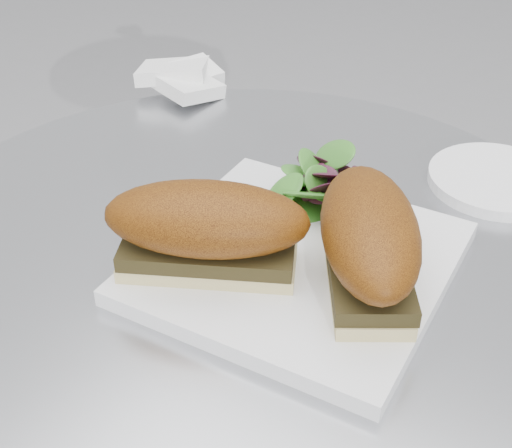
{
  "coord_description": "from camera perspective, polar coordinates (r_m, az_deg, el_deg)",
  "views": [
    {
      "loc": [
        0.3,
        -0.44,
        1.13
      ],
      "look_at": [
        0.02,
        -0.01,
        0.77
      ],
      "focal_mm": 50.0,
      "sensor_mm": 36.0,
      "label": 1
    }
  ],
  "objects": [
    {
      "name": "saucer",
      "position": [
        0.8,
        18.67,
        3.36
      ],
      "size": [
        0.14,
        0.14,
        0.01
      ],
      "primitive_type": "cylinder",
      "color": "white",
      "rests_on": "table"
    },
    {
      "name": "plate",
      "position": [
        0.64,
        3.35,
        -3.07
      ],
      "size": [
        0.27,
        0.27,
        0.02
      ],
      "primitive_type": "cube",
      "rotation": [
        0.0,
        0.0,
        0.07
      ],
      "color": "white",
      "rests_on": "table"
    },
    {
      "name": "sandwich_left",
      "position": [
        0.59,
        -3.95,
        -0.27
      ],
      "size": [
        0.19,
        0.15,
        0.08
      ],
      "rotation": [
        0.0,
        0.0,
        0.47
      ],
      "color": "#D8C387",
      "rests_on": "plate"
    },
    {
      "name": "napkin",
      "position": [
        0.96,
        -6.0,
        11.01
      ],
      "size": [
        0.14,
        0.14,
        0.02
      ],
      "primitive_type": null,
      "rotation": [
        0.0,
        0.0,
        0.25
      ],
      "color": "white",
      "rests_on": "table"
    },
    {
      "name": "table",
      "position": [
        0.84,
        -0.87,
        -15.27
      ],
      "size": [
        0.7,
        0.7,
        0.73
      ],
      "color": "#B4B5BC",
      "rests_on": "ground"
    },
    {
      "name": "sandwich_right",
      "position": [
        0.59,
        9.0,
        -1.14
      ],
      "size": [
        0.16,
        0.19,
        0.08
      ],
      "rotation": [
        0.0,
        0.0,
        -1.0
      ],
      "color": "#D8C387",
      "rests_on": "plate"
    },
    {
      "name": "salad",
      "position": [
        0.68,
        5.15,
        3.05
      ],
      "size": [
        0.11,
        0.11,
        0.05
      ],
      "primitive_type": null,
      "color": "#4A8A2D",
      "rests_on": "plate"
    }
  ]
}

